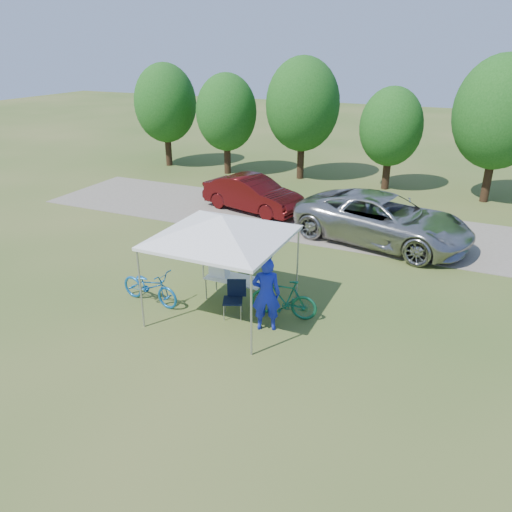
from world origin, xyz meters
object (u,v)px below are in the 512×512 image
at_px(folding_chair, 235,295).
at_px(sedan, 253,194).
at_px(cooler, 219,269).
at_px(cyclist, 266,294).
at_px(folding_table, 235,280).
at_px(bike_blue, 150,286).
at_px(bike_green, 283,298).
at_px(minivan, 383,219).

xyz_separation_m(folding_chair, sedan, (-3.26, 8.19, 0.18)).
height_order(cooler, sedan, sedan).
height_order(cooler, cyclist, cyclist).
xyz_separation_m(folding_table, bike_blue, (-2.08, -1.09, -0.13)).
distance_m(folding_table, bike_blue, 2.35).
bearing_deg(cooler, bike_blue, -145.49).
bearing_deg(cooler, cyclist, -29.00).
bearing_deg(bike_green, cyclist, -19.33).
height_order(cyclist, bike_green, cyclist).
xyz_separation_m(folding_table, sedan, (-2.92, 7.47, 0.12)).
bearing_deg(cooler, minivan, 61.52).
distance_m(minivan, sedan, 5.89).
relative_size(folding_chair, minivan, 0.16).
bearing_deg(bike_green, minivan, 162.90).
bearing_deg(cyclist, sedan, -86.35).
xyz_separation_m(folding_table, minivan, (2.80, 6.07, 0.25)).
relative_size(bike_green, minivan, 0.29).
relative_size(cooler, minivan, 0.08).
xyz_separation_m(bike_blue, minivan, (4.88, 7.16, 0.38)).
distance_m(folding_table, cyclist, 1.75).
xyz_separation_m(folding_chair, bike_green, (1.20, 0.42, -0.04)).
bearing_deg(bike_blue, bike_green, -70.97).
height_order(cooler, bike_blue, cooler).
height_order(folding_table, sedan, sedan).
bearing_deg(sedan, cyclist, -139.41).
bearing_deg(cooler, folding_chair, -40.83).
distance_m(folding_chair, minivan, 7.23).
height_order(cyclist, minivan, cyclist).
bearing_deg(minivan, folding_table, 167.49).
relative_size(cooler, sedan, 0.12).
bearing_deg(sedan, bike_green, -136.29).
relative_size(bike_green, sedan, 0.40).
bearing_deg(minivan, bike_blue, 158.00).
bearing_deg(minivan, folding_chair, 172.34).
relative_size(bike_blue, minivan, 0.31).
bearing_deg(folding_chair, sedan, 88.50).
xyz_separation_m(cooler, minivan, (3.29, 6.07, 0.02)).
distance_m(cooler, bike_green, 2.08).
bearing_deg(cooler, bike_green, -8.28).
bearing_deg(folding_table, bike_blue, -152.30).
height_order(folding_table, cooler, cooler).
height_order(folding_table, cyclist, cyclist).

